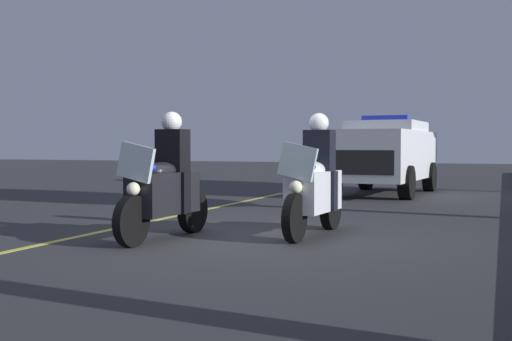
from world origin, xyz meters
TOP-DOWN VIEW (x-y plane):
  - ground_plane at (0.00, 0.00)m, footprint 80.00×80.00m
  - lane_stripe_center at (0.00, -2.15)m, footprint 48.00×0.12m
  - police_motorcycle_lead_left at (0.63, -0.92)m, footprint 2.14×0.61m
  - police_motorcycle_lead_right at (-0.44, 0.86)m, footprint 2.14×0.61m
  - police_suv at (-8.65, 0.42)m, footprint 5.01×2.32m

SIDE VIEW (x-z plane):
  - ground_plane at x=0.00m, z-range 0.00..0.00m
  - lane_stripe_center at x=0.00m, z-range 0.00..0.01m
  - police_motorcycle_lead_left at x=0.63m, z-range -0.16..1.56m
  - police_motorcycle_lead_right at x=-0.44m, z-range -0.16..1.56m
  - police_suv at x=-8.65m, z-range 0.04..2.09m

